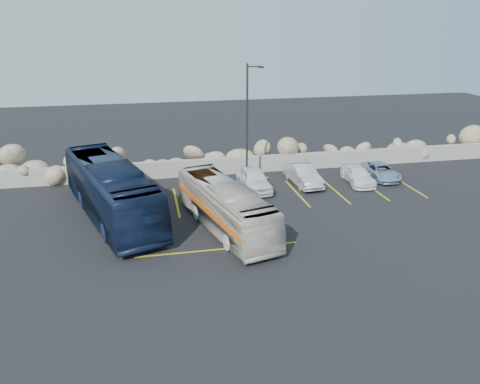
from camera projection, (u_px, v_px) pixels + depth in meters
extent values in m
plane|color=black|center=(239.00, 249.00, 22.86)|extent=(90.00, 90.00, 0.00)
cube|color=gray|center=(205.00, 167.00, 33.68)|extent=(60.00, 0.40, 1.20)
cube|color=gold|center=(176.00, 202.00, 28.81)|extent=(0.12, 5.00, 0.01)
cube|color=gold|center=(257.00, 196.00, 29.78)|extent=(0.12, 5.00, 0.01)
cube|color=gold|center=(297.00, 193.00, 30.29)|extent=(0.12, 5.00, 0.01)
cube|color=gold|center=(335.00, 190.00, 30.79)|extent=(0.12, 5.00, 0.01)
cube|color=gold|center=(371.00, 188.00, 31.28)|extent=(0.12, 5.00, 0.01)
cube|color=gold|center=(407.00, 185.00, 31.78)|extent=(0.12, 5.00, 0.01)
cube|color=gold|center=(218.00, 249.00, 22.85)|extent=(8.00, 0.12, 0.01)
cylinder|color=#2C2927|center=(247.00, 126.00, 30.68)|extent=(0.14, 0.14, 8.00)
cylinder|color=#2C2927|center=(254.00, 66.00, 29.46)|extent=(0.90, 0.08, 0.08)
cube|color=#2C2927|center=(261.00, 67.00, 29.56)|extent=(0.35, 0.18, 0.12)
imported|color=beige|center=(225.00, 206.00, 24.79)|extent=(4.31, 9.34, 2.53)
imported|color=#0F1B34|center=(111.00, 190.00, 26.17)|extent=(6.12, 11.79, 3.21)
imported|color=white|center=(254.00, 179.00, 30.77)|extent=(1.88, 4.25, 1.42)
imported|color=#B4B4B9|center=(303.00, 175.00, 31.71)|extent=(1.71, 4.18, 1.35)
imported|color=white|center=(358.00, 175.00, 32.04)|extent=(1.83, 3.91, 1.10)
imported|color=#7B95AF|center=(381.00, 171.00, 32.97)|extent=(1.86, 3.82, 1.05)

